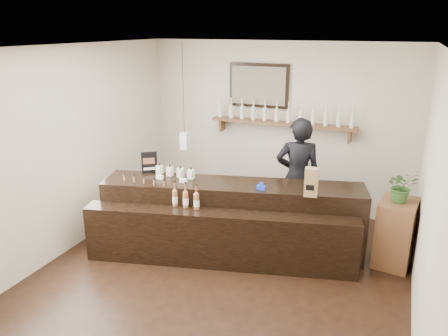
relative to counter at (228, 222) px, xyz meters
name	(u,v)px	position (x,y,z in m)	size (l,w,h in m)	color
ground	(221,275)	(0.13, -0.57, -0.47)	(5.00, 5.00, 0.00)	black
room_shell	(220,146)	(0.13, -0.57, 1.24)	(5.00, 5.00, 5.00)	beige
back_wall_decor	(268,107)	(-0.02, 1.81, 1.29)	(2.66, 0.96, 1.69)	brown
counter	(228,222)	(0.00, 0.00, 0.00)	(3.60, 1.77, 1.16)	black
promo_sign	(149,163)	(-1.26, 0.08, 0.68)	(0.20, 0.15, 0.31)	black
paper_bag	(311,182)	(1.08, 0.08, 0.71)	(0.18, 0.14, 0.36)	olive
tape_dispenser	(261,187)	(0.44, 0.05, 0.56)	(0.12, 0.05, 0.10)	#1939B4
side_cabinet	(396,233)	(2.13, 0.59, -0.03)	(0.52, 0.66, 0.88)	brown
potted_plant	(402,186)	(2.13, 0.59, 0.62)	(0.37, 0.32, 0.41)	#325D25
shopkeeper	(298,170)	(0.71, 0.98, 0.55)	(0.74, 0.48, 2.03)	black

